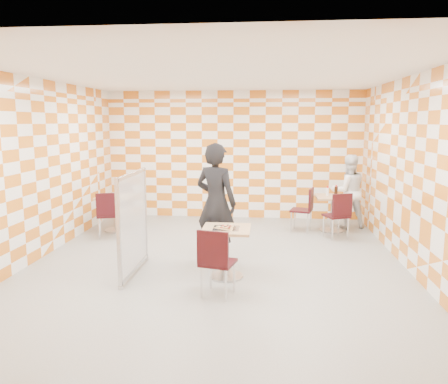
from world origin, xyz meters
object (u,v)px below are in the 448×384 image
at_px(empty_table, 116,207).
at_px(chair_empty_far, 124,200).
at_px(sport_bottle, 327,191).
at_px(second_table, 333,207).
at_px(chair_empty_near, 108,211).
at_px(main_table, 226,244).
at_px(chair_second_side, 306,206).
at_px(chair_second_front, 339,212).
at_px(soda_bottle, 336,191).
at_px(partition, 133,223).
at_px(man_white, 348,191).
at_px(chair_main_front, 216,258).
at_px(man_dark, 216,203).

xyz_separation_m(empty_table, chair_empty_far, (-0.03, 0.65, 0.04)).
bearing_deg(sport_bottle, second_table, -37.44).
bearing_deg(chair_empty_near, main_table, -37.66).
distance_m(second_table, chair_second_side, 0.57).
relative_size(chair_second_front, soda_bottle, 4.02).
bearing_deg(sport_bottle, chair_empty_far, 177.96).
bearing_deg(sport_bottle, chair_empty_near, -165.98).
bearing_deg(partition, man_white, 41.36).
bearing_deg(chair_main_front, partition, 148.80).
relative_size(empty_table, partition, 0.48).
xyz_separation_m(chair_main_front, sport_bottle, (1.93, 3.82, 0.29)).
distance_m(chair_empty_far, partition, 3.39).
distance_m(chair_empty_near, chair_empty_far, 1.25).
xyz_separation_m(man_dark, soda_bottle, (2.27, 2.22, -0.12)).
xyz_separation_m(second_table, empty_table, (-4.53, -0.41, 0.00)).
distance_m(main_table, chair_empty_far, 4.12).
relative_size(partition, sport_bottle, 7.75).
bearing_deg(chair_second_side, chair_empty_far, 175.23).
distance_m(empty_table, man_white, 4.97).
distance_m(chair_empty_far, soda_bottle, 4.64).
relative_size(second_table, chair_empty_near, 0.81).
relative_size(sport_bottle, soda_bottle, 0.87).
distance_m(empty_table, chair_main_front, 4.16).
xyz_separation_m(chair_empty_near, soda_bottle, (4.55, 1.05, 0.31)).
relative_size(chair_second_front, man_dark, 0.47).
xyz_separation_m(main_table, chair_second_front, (1.99, 2.31, 0.04)).
relative_size(chair_empty_far, partition, 0.60).
bearing_deg(partition, main_table, -1.32).
bearing_deg(chair_main_front, man_white, 59.65).
height_order(second_table, chair_main_front, chair_main_front).
relative_size(chair_second_side, soda_bottle, 4.02).
distance_m(chair_main_front, man_white, 4.77).
xyz_separation_m(second_table, chair_second_front, (0.03, -0.64, 0.04)).
height_order(main_table, soda_bottle, soda_bottle).
height_order(chair_second_side, man_white, man_white).
height_order(chair_empty_near, man_white, man_white).
bearing_deg(man_white, chair_main_front, 49.75).
xyz_separation_m(main_table, man_white, (2.34, 3.33, 0.29)).
distance_m(second_table, empty_table, 4.55).
height_order(partition, soda_bottle, partition).
xyz_separation_m(chair_second_side, man_white, (0.94, 0.47, 0.25)).
bearing_deg(man_white, sport_bottle, 21.38).
bearing_deg(chair_second_front, partition, -146.13).
height_order(empty_table, chair_empty_near, chair_empty_near).
distance_m(man_white, soda_bottle, 0.46).
height_order(chair_empty_near, chair_empty_far, same).
relative_size(main_table, chair_second_front, 0.81).
relative_size(second_table, empty_table, 1.00).
xyz_separation_m(main_table, chair_second_side, (1.40, 2.86, 0.04)).
xyz_separation_m(man_dark, sport_bottle, (2.10, 2.26, -0.14)).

